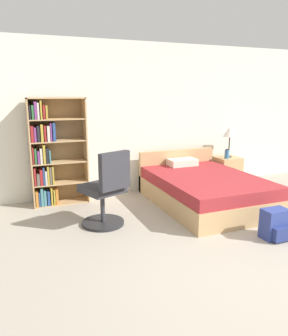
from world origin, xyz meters
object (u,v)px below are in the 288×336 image
at_px(bed, 203,189).
at_px(table_lamp, 230,132).
at_px(water_bottle, 227,154).
at_px(backpack_blue, 275,225).
at_px(nightstand, 227,171).
at_px(bookshelf, 51,153).
at_px(office_chair, 106,192).

relative_size(bed, table_lamp, 3.52).
bearing_deg(water_bottle, backpack_blue, -110.34).
height_order(nightstand, table_lamp, table_lamp).
distance_m(bed, backpack_blue, 1.46).
relative_size(bookshelf, office_chair, 1.62).
bearing_deg(bed, water_bottle, 37.21).
distance_m(office_chair, nightstand, 2.95).
height_order(bed, office_chair, office_chair).
xyz_separation_m(bed, nightstand, (1.03, 0.82, 0.02)).
distance_m(bookshelf, backpack_blue, 3.38).
relative_size(office_chair, backpack_blue, 2.78).
height_order(bed, nightstand, bed).
height_order(bookshelf, office_chair, bookshelf).
distance_m(bed, table_lamp, 1.54).
height_order(bookshelf, nightstand, bookshelf).
relative_size(bookshelf, bed, 0.81).
relative_size(office_chair, table_lamp, 1.75).
bearing_deg(table_lamp, bookshelf, 179.07).
relative_size(nightstand, water_bottle, 2.99).
xyz_separation_m(office_chair, nightstand, (2.71, 1.14, -0.20)).
height_order(bed, table_lamp, table_lamp).
distance_m(bookshelf, bed, 2.47).
height_order(nightstand, backpack_blue, nightstand).
relative_size(bed, nightstand, 3.84).
height_order(table_lamp, backpack_blue, table_lamp).
xyz_separation_m(nightstand, backpack_blue, (-0.90, -2.27, -0.09)).
xyz_separation_m(nightstand, table_lamp, (0.03, 0.00, 0.75)).
relative_size(table_lamp, backpack_blue, 1.59).
relative_size(office_chair, water_bottle, 5.72).
height_order(water_bottle, backpack_blue, water_bottle).
bearing_deg(nightstand, bookshelf, 179.00).
relative_size(bookshelf, backpack_blue, 4.51).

